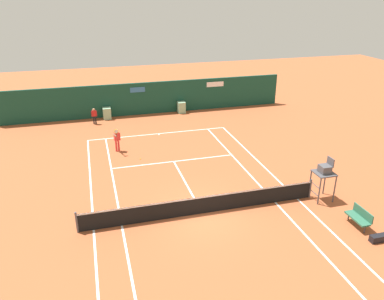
% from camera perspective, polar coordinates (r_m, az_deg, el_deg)
% --- Properties ---
extents(ground_plane, '(80.00, 80.00, 0.01)m').
position_cam_1_polar(ground_plane, '(19.76, 1.09, -8.58)').
color(ground_plane, '#A8512D').
extents(tennis_net, '(12.10, 0.10, 1.07)m').
position_cam_1_polar(tennis_net, '(19.02, 1.59, -8.15)').
color(tennis_net, '#4C4C51').
rests_on(tennis_net, ground_plane).
extents(sponsor_back_wall, '(25.00, 1.02, 2.83)m').
position_cam_1_polar(sponsor_back_wall, '(34.07, -6.82, 7.61)').
color(sponsor_back_wall, '#144233').
rests_on(sponsor_back_wall, ground_plane).
extents(umpire_chair, '(1.00, 1.00, 2.37)m').
position_cam_1_polar(umpire_chair, '(20.92, 19.21, -3.14)').
color(umpire_chair, '#47474C').
rests_on(umpire_chair, ground_plane).
extents(player_bench, '(0.54, 1.33, 0.88)m').
position_cam_1_polar(player_bench, '(19.75, 23.78, -9.08)').
color(player_bench, '#38383D').
rests_on(player_bench, ground_plane).
extents(equipment_bag, '(1.00, 0.30, 0.32)m').
position_cam_1_polar(equipment_bag, '(19.27, 26.42, -11.69)').
color(equipment_bag, black).
rests_on(equipment_bag, ground_plane).
extents(player_on_baseline, '(0.50, 0.78, 1.81)m').
position_cam_1_polar(player_on_baseline, '(26.40, -11.17, 1.73)').
color(player_on_baseline, red).
rests_on(player_on_baseline, ground_plane).
extents(ball_kid_centre_post, '(0.45, 0.19, 1.35)m').
position_cam_1_polar(ball_kid_centre_post, '(32.33, -14.43, 5.09)').
color(ball_kid_centre_post, black).
rests_on(ball_kid_centre_post, ground_plane).
extents(tennis_ball_by_sideline, '(0.07, 0.07, 0.07)m').
position_cam_1_polar(tennis_ball_by_sideline, '(25.25, -7.74, -1.31)').
color(tennis_ball_by_sideline, '#CCE033').
rests_on(tennis_ball_by_sideline, ground_plane).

